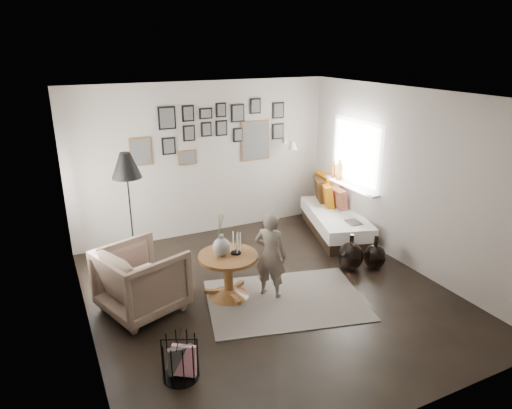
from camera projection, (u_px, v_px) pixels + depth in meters
name	position (u px, v px, depth m)	size (l,w,h in m)	color
ground	(269.00, 294.00, 6.10)	(4.80, 4.80, 0.00)	black
wall_back	(204.00, 160.00, 7.70)	(4.50, 4.50, 0.00)	#9E948A
wall_front	(409.00, 291.00, 3.63)	(4.50, 4.50, 0.00)	#9E948A
wall_left	(78.00, 233.00, 4.74)	(4.80, 4.80, 0.00)	#9E948A
wall_right	(408.00, 180.00, 6.59)	(4.80, 4.80, 0.00)	#9E948A
ceiling	(271.00, 95.00, 5.23)	(4.80, 4.80, 0.00)	white
door_left	(72.00, 218.00, 5.84)	(0.00, 2.14, 2.14)	white
window_right	(346.00, 181.00, 7.82)	(0.15, 1.32, 1.30)	white
gallery_wall	(220.00, 133.00, 7.65)	(2.74, 0.03, 1.08)	brown
wall_sconce	(292.00, 145.00, 8.06)	(0.18, 0.36, 0.16)	white
rug	(286.00, 300.00, 5.94)	(2.00, 1.40, 0.01)	beige
pedestal_table	(229.00, 278.00, 5.94)	(0.77, 0.77, 0.61)	brown
vase	(221.00, 243.00, 5.76)	(0.22, 0.22, 0.55)	black
candles	(236.00, 243.00, 5.83)	(0.13, 0.13, 0.29)	black
daybed	(333.00, 217.00, 8.00)	(1.30, 1.97, 0.90)	black
magazine_on_daybed	(353.00, 222.00, 7.39)	(0.20, 0.28, 0.01)	black
armchair	(142.00, 280.00, 5.60)	(0.90, 0.92, 0.84)	brown
armchair_cushion	(143.00, 273.00, 5.63)	(0.38, 0.38, 0.09)	silver
floor_lamp	(126.00, 170.00, 6.23)	(0.41, 0.41, 1.77)	black
magazine_basket	(180.00, 359.00, 4.51)	(0.46, 0.46, 0.44)	black
demijohn_large	(351.00, 256.00, 6.68)	(0.37, 0.37, 0.56)	black
demijohn_small	(375.00, 256.00, 6.73)	(0.33, 0.33, 0.51)	black
child	(271.00, 255.00, 5.87)	(0.43, 0.28, 1.17)	#6B6055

